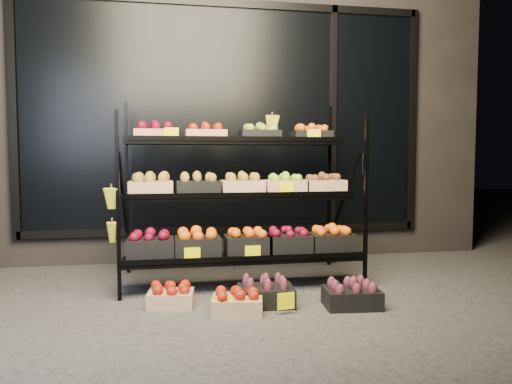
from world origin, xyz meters
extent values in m
plane|color=#514F4C|center=(0.00, 0.00, 0.00)|extent=(24.00, 24.00, 0.00)
cube|color=#2D2826|center=(0.00, 2.60, 1.75)|extent=(6.00, 2.00, 3.50)
cube|color=black|center=(0.00, 1.58, 1.55)|extent=(4.20, 0.04, 2.40)
cube|color=black|center=(0.00, 1.56, 0.34)|extent=(4.30, 0.06, 0.08)
cube|color=black|center=(0.00, 1.56, 2.76)|extent=(4.30, 0.06, 0.08)
cube|color=black|center=(-2.15, 1.56, 1.55)|extent=(0.08, 0.06, 2.50)
cube|color=black|center=(2.15, 1.56, 1.55)|extent=(0.08, 0.06, 2.50)
cube|color=black|center=(1.20, 1.56, 1.55)|extent=(0.06, 0.06, 2.50)
cylinder|color=black|center=(1.55, 1.53, 1.05)|extent=(0.02, 0.02, 0.25)
cube|color=black|center=(-1.02, 0.18, 0.75)|extent=(0.03, 0.03, 1.50)
cube|color=black|center=(1.02, 0.18, 0.75)|extent=(0.03, 0.03, 1.50)
cube|color=black|center=(-1.02, 1.15, 0.83)|extent=(0.03, 0.03, 1.66)
cube|color=black|center=(1.02, 1.15, 0.83)|extent=(0.03, 0.03, 1.66)
cube|color=black|center=(0.00, 0.35, 0.27)|extent=(2.05, 0.42, 0.03)
cube|color=black|center=(0.00, 0.15, 0.30)|extent=(2.05, 0.02, 0.05)
cube|color=black|center=(0.00, 0.65, 0.77)|extent=(2.05, 0.40, 0.03)
cube|color=black|center=(0.00, 0.46, 0.80)|extent=(2.05, 0.02, 0.05)
cube|color=black|center=(0.00, 0.95, 1.27)|extent=(2.05, 0.40, 0.03)
cube|color=black|center=(0.00, 0.76, 1.30)|extent=(2.05, 0.02, 0.05)
cube|color=#D4B27F|center=(-0.75, 0.95, 1.33)|extent=(0.38, 0.28, 0.11)
ellipsoid|color=maroon|center=(-0.75, 0.95, 1.42)|extent=(0.32, 0.24, 0.07)
cube|color=#D4B27F|center=(-0.27, 0.95, 1.33)|extent=(0.38, 0.28, 0.11)
ellipsoid|color=#B2180C|center=(-0.27, 0.95, 1.42)|extent=(0.32, 0.24, 0.07)
cube|color=black|center=(0.25, 0.95, 1.33)|extent=(0.38, 0.28, 0.11)
ellipsoid|color=#98CA32|center=(0.25, 0.95, 1.42)|extent=(0.32, 0.24, 0.07)
cube|color=black|center=(0.76, 0.95, 1.33)|extent=(0.38, 0.28, 0.11)
ellipsoid|color=orange|center=(0.76, 0.95, 1.42)|extent=(0.32, 0.24, 0.07)
cube|color=#DAAC7E|center=(-0.78, 0.65, 0.85)|extent=(0.38, 0.28, 0.14)
ellipsoid|color=#B18431|center=(-0.78, 0.65, 0.95)|extent=(0.32, 0.24, 0.07)
cube|color=black|center=(-0.37, 0.65, 0.85)|extent=(0.38, 0.28, 0.14)
ellipsoid|color=#B18431|center=(-0.37, 0.65, 0.95)|extent=(0.32, 0.24, 0.07)
cube|color=#DAAC7E|center=(0.03, 0.65, 0.85)|extent=(0.38, 0.28, 0.14)
ellipsoid|color=#B18431|center=(0.03, 0.65, 0.95)|extent=(0.32, 0.24, 0.07)
cube|color=#DAAC7E|center=(0.43, 0.65, 0.85)|extent=(0.38, 0.28, 0.14)
ellipsoid|color=#98CA32|center=(0.43, 0.65, 0.95)|extent=(0.32, 0.24, 0.07)
cube|color=#DAAC7E|center=(0.79, 0.65, 0.85)|extent=(0.38, 0.28, 0.14)
ellipsoid|color=brown|center=(0.79, 0.65, 0.95)|extent=(0.32, 0.24, 0.07)
cube|color=black|center=(-0.79, 0.35, 0.37)|extent=(0.38, 0.28, 0.18)
ellipsoid|color=maroon|center=(-0.79, 0.35, 0.49)|extent=(0.32, 0.24, 0.07)
cube|color=black|center=(-0.40, 0.35, 0.37)|extent=(0.38, 0.28, 0.18)
ellipsoid|color=orange|center=(-0.40, 0.35, 0.49)|extent=(0.32, 0.24, 0.07)
cube|color=black|center=(0.03, 0.35, 0.37)|extent=(0.38, 0.28, 0.18)
ellipsoid|color=orange|center=(0.03, 0.35, 0.49)|extent=(0.32, 0.24, 0.07)
cube|color=black|center=(0.38, 0.35, 0.37)|extent=(0.38, 0.28, 0.18)
ellipsoid|color=maroon|center=(0.38, 0.35, 0.49)|extent=(0.32, 0.24, 0.07)
cube|color=black|center=(0.78, 0.35, 0.37)|extent=(0.38, 0.28, 0.18)
ellipsoid|color=orange|center=(0.78, 0.35, 0.49)|extent=(0.32, 0.24, 0.07)
ellipsoid|color=yellow|center=(-1.07, 0.20, 0.90)|extent=(0.14, 0.08, 0.22)
ellipsoid|color=yellow|center=(-1.07, 0.20, 0.63)|extent=(0.14, 0.08, 0.22)
ellipsoid|color=yellow|center=(0.35, 0.85, 1.54)|extent=(0.14, 0.08, 0.22)
cube|color=#FFF700|center=(0.41, 0.50, 0.84)|extent=(0.13, 0.01, 0.12)
cube|color=#FFF700|center=(0.75, 0.80, 1.34)|extent=(0.13, 0.01, 0.12)
cube|color=#FFF700|center=(-0.60, 0.80, 1.34)|extent=(0.13, 0.01, 0.12)
cube|color=#FFF700|center=(-0.45, 0.20, 0.34)|extent=(0.13, 0.01, 0.12)
cube|color=#FFF700|center=(0.05, 0.20, 0.34)|extent=(0.13, 0.01, 0.12)
cube|color=#FFF700|center=(-0.28, -0.40, 0.06)|extent=(0.13, 0.01, 0.12)
cube|color=#FFF700|center=(0.18, -0.40, 0.06)|extent=(0.13, 0.01, 0.12)
cube|color=#DAAC7E|center=(-0.63, -0.05, 0.06)|extent=(0.37, 0.29, 0.12)
ellipsoid|color=#B2180C|center=(-0.63, -0.05, 0.15)|extent=(0.31, 0.24, 0.07)
cube|color=black|center=(0.09, -0.15, 0.07)|extent=(0.44, 0.34, 0.14)
ellipsoid|color=brown|center=(0.09, -0.15, 0.17)|extent=(0.37, 0.29, 0.07)
cube|color=#DAAC7E|center=(-0.16, -0.31, 0.06)|extent=(0.40, 0.32, 0.12)
ellipsoid|color=#B2180C|center=(-0.16, -0.31, 0.15)|extent=(0.34, 0.27, 0.07)
cube|color=black|center=(0.72, -0.31, 0.07)|extent=(0.43, 0.33, 0.14)
ellipsoid|color=brown|center=(0.72, -0.31, 0.17)|extent=(0.36, 0.28, 0.07)
camera|label=1|loc=(-0.66, -3.82, 1.13)|focal=35.00mm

